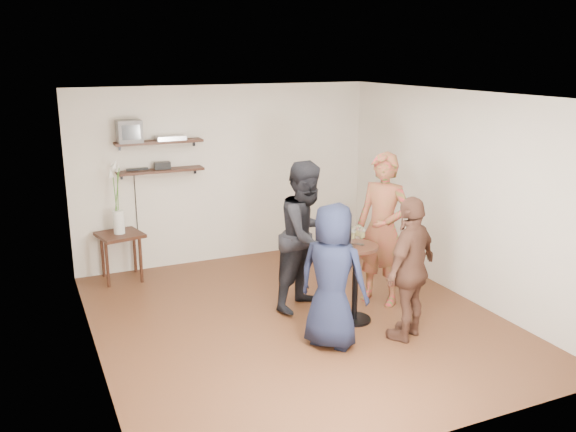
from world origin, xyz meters
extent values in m
cube|color=#4B2918|center=(0.00, 0.00, -0.02)|extent=(4.50, 5.00, 0.04)
cube|color=white|center=(0.00, 0.00, 2.62)|extent=(4.50, 5.00, 0.04)
cube|color=beige|center=(0.00, 2.52, 1.30)|extent=(4.50, 0.04, 2.60)
cube|color=beige|center=(0.00, -2.52, 1.30)|extent=(4.50, 0.04, 2.60)
cube|color=beige|center=(-2.27, 0.00, 1.30)|extent=(0.04, 5.00, 2.60)
cube|color=beige|center=(2.27, 0.00, 1.30)|extent=(0.04, 5.00, 2.60)
cube|color=black|center=(-1.00, 2.38, 1.85)|extent=(1.20, 0.25, 0.04)
cube|color=black|center=(-1.00, 2.38, 1.45)|extent=(1.20, 0.25, 0.04)
cube|color=#59595B|center=(-1.39, 2.38, 2.02)|extent=(0.32, 0.30, 0.30)
cube|color=silver|center=(-0.84, 2.38, 1.90)|extent=(0.40, 0.24, 0.06)
cube|color=black|center=(-0.97, 2.38, 1.52)|extent=(0.22, 0.10, 0.10)
cube|color=black|center=(-1.31, 2.42, 1.48)|extent=(0.30, 0.05, 0.03)
cube|color=black|center=(-1.64, 2.20, 0.64)|extent=(0.66, 0.66, 0.04)
cylinder|color=black|center=(-1.86, 1.98, 0.31)|extent=(0.04, 0.04, 0.62)
cylinder|color=black|center=(-1.42, 1.98, 0.31)|extent=(0.04, 0.04, 0.62)
cylinder|color=black|center=(-1.86, 2.42, 0.31)|extent=(0.04, 0.04, 0.62)
cylinder|color=black|center=(-1.42, 2.42, 0.31)|extent=(0.04, 0.04, 0.62)
cylinder|color=silver|center=(-1.64, 2.20, 0.82)|extent=(0.15, 0.15, 0.32)
cylinder|color=#366C1E|center=(-1.66, 2.20, 1.15)|extent=(0.01, 0.07, 0.59)
cone|color=silver|center=(-1.70, 2.20, 1.51)|extent=(0.07, 0.09, 0.13)
cylinder|color=#366C1E|center=(-1.63, 2.21, 1.18)|extent=(0.04, 0.06, 0.65)
cone|color=silver|center=(-1.60, 2.23, 1.57)|extent=(0.11, 0.13, 0.14)
cylinder|color=#366C1E|center=(-1.64, 2.19, 1.21)|extent=(0.10, 0.09, 0.71)
cone|color=silver|center=(-1.64, 2.16, 1.63)|extent=(0.14, 0.13, 0.14)
cylinder|color=black|center=(0.60, -0.29, 0.91)|extent=(0.51, 0.51, 0.04)
cylinder|color=black|center=(0.60, -0.29, 0.46)|extent=(0.07, 0.07, 0.86)
cylinder|color=black|center=(0.60, -0.29, 0.01)|extent=(0.39, 0.39, 0.03)
cylinder|color=silver|center=(0.53, -0.32, 0.93)|extent=(0.06, 0.06, 0.00)
cylinder|color=silver|center=(0.53, -0.32, 0.98)|extent=(0.01, 0.01, 0.09)
cylinder|color=silver|center=(0.53, -0.32, 1.08)|extent=(0.07, 0.07, 0.12)
cylinder|color=#E2CC5D|center=(0.53, -0.32, 1.06)|extent=(0.07, 0.07, 0.06)
cylinder|color=silver|center=(0.67, -0.31, 0.93)|extent=(0.06, 0.06, 0.00)
cylinder|color=silver|center=(0.67, -0.31, 0.97)|extent=(0.01, 0.01, 0.09)
cylinder|color=silver|center=(0.67, -0.31, 1.07)|extent=(0.07, 0.07, 0.11)
cylinder|color=#E2CC5D|center=(0.67, -0.31, 1.05)|extent=(0.06, 0.06, 0.06)
cylinder|color=silver|center=(0.58, -0.23, 0.93)|extent=(0.06, 0.06, 0.00)
cylinder|color=silver|center=(0.58, -0.23, 0.97)|extent=(0.01, 0.01, 0.09)
cylinder|color=silver|center=(0.58, -0.23, 1.07)|extent=(0.07, 0.07, 0.11)
cylinder|color=#E2CC5D|center=(0.58, -0.23, 1.05)|extent=(0.06, 0.06, 0.06)
cylinder|color=silver|center=(0.64, -0.26, 0.93)|extent=(0.06, 0.06, 0.00)
cylinder|color=silver|center=(0.64, -0.26, 0.98)|extent=(0.01, 0.01, 0.10)
cylinder|color=silver|center=(0.64, -0.26, 1.08)|extent=(0.07, 0.07, 0.12)
cylinder|color=#E2CC5D|center=(0.64, -0.26, 1.06)|extent=(0.07, 0.07, 0.06)
imported|color=red|center=(1.19, 0.08, 0.95)|extent=(0.75, 0.82, 1.89)
imported|color=black|center=(0.28, 0.32, 0.91)|extent=(1.11, 1.03, 1.82)
imported|color=black|center=(0.07, -0.72, 0.78)|extent=(0.87, 0.91, 1.56)
imported|color=#4D2D21|center=(0.92, -0.89, 0.80)|extent=(1.01, 0.78, 1.59)
camera|label=1|loc=(-2.80, -5.98, 3.03)|focal=38.00mm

